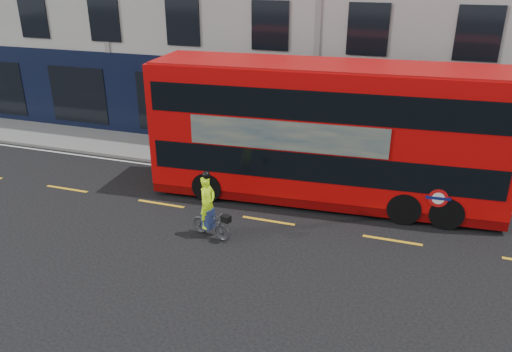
% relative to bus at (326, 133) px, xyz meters
% --- Properties ---
extents(ground, '(120.00, 120.00, 0.00)m').
position_rel_bus_xyz_m(ground, '(-1.34, -3.80, -2.49)').
color(ground, black).
rests_on(ground, ground).
extents(pavement, '(60.00, 3.00, 0.12)m').
position_rel_bus_xyz_m(pavement, '(-1.34, 2.70, -2.43)').
color(pavement, slate).
rests_on(pavement, ground).
extents(kerb, '(60.00, 0.12, 0.13)m').
position_rel_bus_xyz_m(kerb, '(-1.34, 1.20, -2.43)').
color(kerb, slate).
rests_on(kerb, ground).
extents(road_edge_line, '(58.00, 0.10, 0.01)m').
position_rel_bus_xyz_m(road_edge_line, '(-1.34, 0.90, -2.49)').
color(road_edge_line, silver).
rests_on(road_edge_line, ground).
extents(lane_dashes, '(58.00, 0.12, 0.01)m').
position_rel_bus_xyz_m(lane_dashes, '(-1.34, -2.30, -2.49)').
color(lane_dashes, gold).
rests_on(lane_dashes, ground).
extents(bus, '(12.20, 3.54, 4.86)m').
position_rel_bus_xyz_m(bus, '(0.00, 0.00, 0.00)').
color(bus, red).
rests_on(bus, ground).
extents(cyclist, '(1.52, 0.80, 2.19)m').
position_rel_bus_xyz_m(cyclist, '(-2.78, -3.85, -1.73)').
color(cyclist, '#414445').
rests_on(cyclist, ground).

